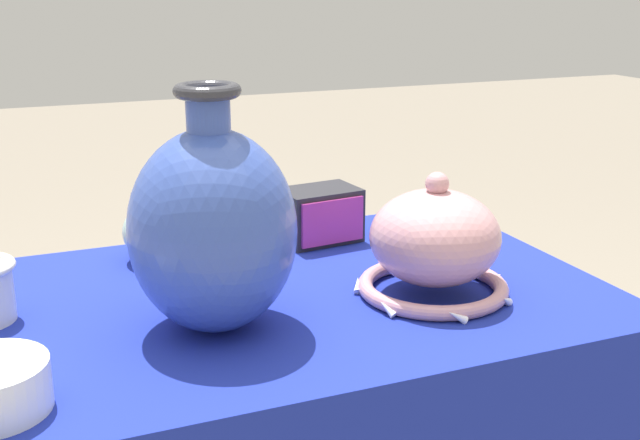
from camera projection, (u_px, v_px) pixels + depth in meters
display_table at (266, 357)px, 1.19m from camera, size 1.00×0.62×0.74m
vase_tall_bulbous at (213, 228)px, 1.03m from camera, size 0.22×0.22×0.32m
vase_dome_bell at (434, 246)px, 1.16m from camera, size 0.23×0.23×0.18m
mosaic_tile_box at (320, 215)px, 1.40m from camera, size 0.14×0.11×0.09m
jar_round_celadon at (161, 230)px, 1.31m from camera, size 0.13×0.13×0.11m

